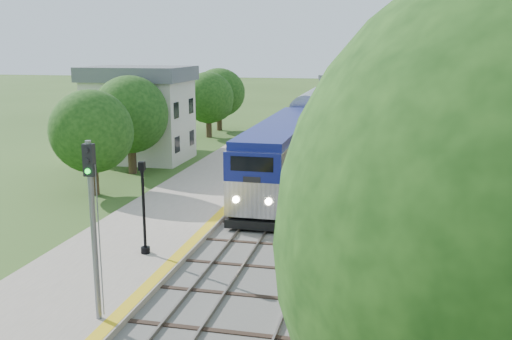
% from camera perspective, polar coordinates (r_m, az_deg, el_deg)
% --- Properties ---
extents(trackbed, '(9.50, 170.00, 0.28)m').
position_cam_1_polar(trackbed, '(75.91, 9.39, 4.86)').
color(trackbed, '#4C4944').
rests_on(trackbed, ground).
extents(platform, '(6.40, 68.00, 0.38)m').
position_cam_1_polar(platform, '(34.63, -7.48, -3.72)').
color(platform, gray).
rests_on(platform, ground).
extents(yellow_stripe, '(0.55, 68.00, 0.01)m').
position_cam_1_polar(yellow_stripe, '(33.72, -2.93, -3.73)').
color(yellow_stripe, gold).
rests_on(yellow_stripe, platform).
extents(embankment, '(10.64, 170.00, 11.70)m').
position_cam_1_polar(embankment, '(75.65, 15.79, 5.98)').
color(embankment, brown).
rests_on(embankment, ground).
extents(station_building, '(8.60, 6.60, 8.00)m').
position_cam_1_polar(station_building, '(49.93, -11.55, 5.62)').
color(station_building, silver).
rests_on(station_building, ground).
extents(signal_gantry, '(8.40, 0.38, 6.20)m').
position_cam_1_polar(signal_gantry, '(70.44, 9.64, 8.17)').
color(signal_gantry, slate).
rests_on(signal_gantry, ground).
extents(trees_behind_platform, '(7.82, 53.32, 7.21)m').
position_cam_1_polar(trees_behind_platform, '(40.30, -13.35, 4.62)').
color(trees_behind_platform, '#332316').
rests_on(trees_behind_platform, ground).
extents(train, '(3.08, 102.57, 4.53)m').
position_cam_1_polar(train, '(78.55, 8.11, 6.81)').
color(train, black).
rests_on(train, trackbed).
extents(lamppost_far, '(0.42, 0.42, 4.29)m').
position_cam_1_polar(lamppost_far, '(26.34, -11.15, -4.24)').
color(lamppost_far, black).
rests_on(lamppost_far, platform).
extents(signal_platform, '(0.37, 0.29, 6.29)m').
position_cam_1_polar(signal_platform, '(19.92, -16.04, -4.05)').
color(signal_platform, slate).
rests_on(signal_platform, platform).
extents(signal_farside, '(0.34, 0.27, 6.15)m').
position_cam_1_polar(signal_farside, '(36.10, 12.18, 2.76)').
color(signal_farside, slate).
rests_on(signal_farside, ground).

